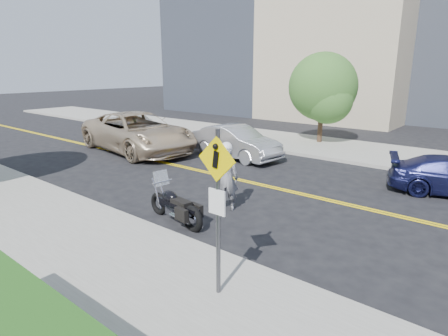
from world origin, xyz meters
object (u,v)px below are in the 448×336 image
motorcyclist (226,176)px  parked_car_white (136,124)px  suv (138,132)px  motorcycle (175,199)px  parked_car_silver (236,142)px  pedestrian_sign (218,198)px

motorcyclist → parked_car_white: bearing=-58.2°
suv → parked_car_white: (-3.69, 2.78, -0.26)m
motorcycle → suv: suv is taller
parked_car_white → parked_car_silver: size_ratio=0.92×
motorcycle → suv: 9.56m
motorcycle → parked_car_silver: (-3.37, 7.11, 0.09)m
motorcycle → motorcyclist: bearing=81.1°
motorcyclist → parked_car_silver: 6.70m
parked_car_silver → parked_car_white: bearing=91.8°
motorcyclist → motorcycle: 1.74m
motorcyclist → parked_car_silver: (-3.85, 5.48, -0.26)m
motorcyclist → parked_car_silver: size_ratio=0.45×
motorcyclist → suv: size_ratio=0.29×
motorcyclist → motorcycle: bearing=42.3°
pedestrian_sign → parked_car_silver: (-6.59, 9.11, -1.20)m
motorcycle → parked_car_silver: bearing=123.1°
motorcyclist → suv: bearing=-53.2°
pedestrian_sign → parked_car_white: bearing=146.6°
pedestrian_sign → parked_car_silver: size_ratio=0.65×
motorcyclist → parked_car_silver: motorcyclist is taller
motorcycle → parked_car_silver: size_ratio=0.48×
motorcycle → pedestrian_sign: bearing=-24.1°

